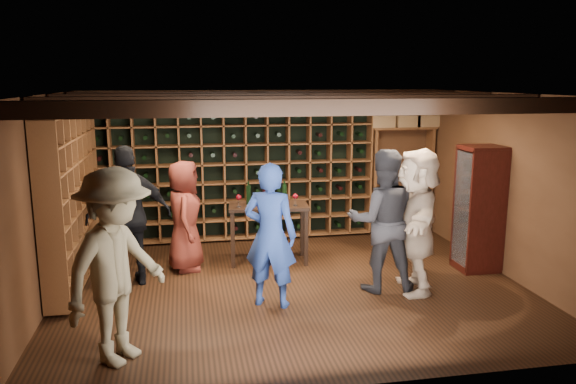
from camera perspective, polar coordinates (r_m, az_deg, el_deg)
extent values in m
plane|color=black|center=(7.50, 0.45, -9.56)|extent=(6.00, 6.00, 0.00)
plane|color=brown|center=(9.57, -2.39, 2.81)|extent=(6.00, 0.00, 6.00)
plane|color=brown|center=(4.79, 6.19, -6.11)|extent=(6.00, 0.00, 6.00)
plane|color=brown|center=(7.21, -23.64, -1.03)|extent=(0.00, 5.00, 5.00)
plane|color=brown|center=(8.25, 21.38, 0.61)|extent=(0.00, 5.00, 5.00)
plane|color=black|center=(7.00, 0.48, 9.90)|extent=(6.00, 6.00, 0.00)
cube|color=black|center=(5.44, 3.73, 8.58)|extent=(5.90, 0.18, 0.16)
cube|color=black|center=(6.51, 1.33, 9.08)|extent=(5.90, 0.18, 0.16)
cube|color=black|center=(7.59, -0.40, 9.42)|extent=(5.90, 0.18, 0.16)
cube|color=black|center=(8.68, -1.70, 9.68)|extent=(5.90, 0.18, 0.16)
cylinder|color=black|center=(6.88, -9.50, 8.80)|extent=(0.10, 0.10, 0.10)
cylinder|color=black|center=(7.46, 2.17, 9.15)|extent=(0.10, 0.10, 0.10)
cylinder|color=black|center=(7.12, 12.21, 8.79)|extent=(0.10, 0.10, 0.10)
cylinder|color=black|center=(8.16, -2.55, 9.35)|extent=(0.10, 0.10, 0.10)
cube|color=brown|center=(9.36, -5.42, 1.95)|extent=(4.65, 0.30, 2.20)
cube|color=black|center=(9.36, -5.42, 1.95)|extent=(4.56, 0.02, 2.16)
cube|color=brown|center=(7.99, -21.10, -0.43)|extent=(0.30, 2.65, 2.20)
cube|color=black|center=(7.99, -21.10, -0.43)|extent=(0.29, 0.02, 2.16)
cube|color=brown|center=(9.96, 11.62, 6.40)|extent=(1.15, 0.32, 0.04)
cube|color=brown|center=(10.28, 14.11, 1.26)|extent=(0.05, 0.28, 1.85)
cube|color=brown|center=(9.89, 8.62, 1.09)|extent=(0.05, 0.28, 1.85)
cube|color=tan|center=(9.80, 9.47, 7.10)|extent=(0.40, 0.30, 0.20)
cube|color=tan|center=(9.97, 11.92, 7.08)|extent=(0.40, 0.30, 0.20)
cube|color=tan|center=(10.10, 13.77, 7.06)|extent=(0.40, 0.30, 0.20)
cube|color=#340D0A|center=(8.57, 18.48, -7.10)|extent=(0.55, 0.50, 0.10)
cube|color=#340D0A|center=(8.35, 18.85, -1.55)|extent=(0.55, 0.50, 1.70)
cube|color=white|center=(8.22, 17.27, -1.64)|extent=(0.01, 0.46, 1.60)
cube|color=#340D0A|center=(8.35, 18.85, -1.55)|extent=(0.50, 0.44, 0.02)
sphere|color=#59260C|center=(8.31, 18.77, -0.88)|extent=(0.18, 0.18, 0.18)
imported|color=navy|center=(6.65, -1.80, -4.42)|extent=(0.75, 0.64, 1.74)
imported|color=#222227|center=(7.23, 9.56, -2.90)|extent=(0.99, 0.83, 1.83)
imported|color=maroon|center=(8.06, -10.45, -2.40)|extent=(0.52, 0.78, 1.57)
imported|color=black|center=(7.59, -15.84, -2.39)|extent=(1.16, 0.66, 1.86)
imported|color=#84795B|center=(5.57, -17.04, -7.29)|extent=(1.30, 1.40, 1.90)
imported|color=#C2A68E|center=(7.30, 12.95, -2.85)|extent=(0.90, 1.79, 1.85)
cube|color=black|center=(8.25, -2.00, -1.45)|extent=(1.20, 0.68, 0.05)
cube|color=black|center=(8.11, -5.64, -4.89)|extent=(0.06, 0.06, 0.83)
cube|color=black|center=(8.17, 1.85, -4.72)|extent=(0.06, 0.06, 0.83)
cube|color=black|center=(8.57, -5.63, -3.98)|extent=(0.06, 0.06, 0.83)
cube|color=black|center=(8.63, 1.45, -3.83)|extent=(0.06, 0.06, 0.83)
cylinder|color=black|center=(8.25, -4.04, -0.30)|extent=(0.07, 0.07, 0.28)
cylinder|color=black|center=(8.26, -2.36, -0.27)|extent=(0.07, 0.07, 0.28)
cylinder|color=black|center=(8.27, -0.36, -0.23)|extent=(0.07, 0.07, 0.28)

